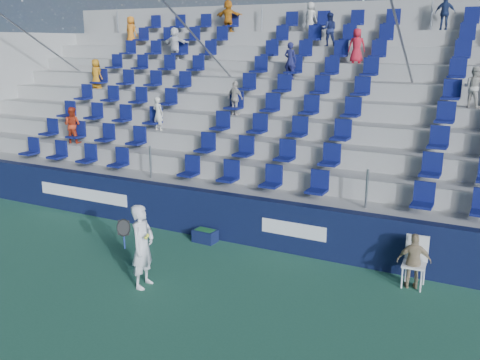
# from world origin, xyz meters

# --- Properties ---
(ground) EXTENTS (70.00, 70.00, 0.00)m
(ground) POSITION_xyz_m (0.00, 0.00, 0.00)
(ground) COLOR #2A6249
(ground) RESTS_ON ground
(sponsor_wall) EXTENTS (24.00, 0.32, 1.20)m
(sponsor_wall) POSITION_xyz_m (0.00, 3.15, 0.60)
(sponsor_wall) COLOR #0F1638
(sponsor_wall) RESTS_ON ground
(grandstand) EXTENTS (24.00, 8.17, 6.63)m
(grandstand) POSITION_xyz_m (-0.00, 8.24, 2.14)
(grandstand) COLOR #959591
(grandstand) RESTS_ON ground
(tennis_player) EXTENTS (0.69, 0.67, 1.73)m
(tennis_player) POSITION_xyz_m (-0.57, 0.03, 0.87)
(tennis_player) COLOR silver
(tennis_player) RESTS_ON ground
(line_judge_chair) EXTENTS (0.49, 0.50, 1.04)m
(line_judge_chair) POSITION_xyz_m (4.31, 2.66, 0.59)
(line_judge_chair) COLOR white
(line_judge_chair) RESTS_ON ground
(line_judge) EXTENTS (0.73, 0.47, 1.15)m
(line_judge) POSITION_xyz_m (4.31, 2.50, 0.58)
(line_judge) COLOR tan
(line_judge) RESTS_ON ground
(ball_bin) EXTENTS (0.59, 0.40, 0.32)m
(ball_bin) POSITION_xyz_m (-0.76, 2.75, 0.17)
(ball_bin) COLOR #10183D
(ball_bin) RESTS_ON ground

